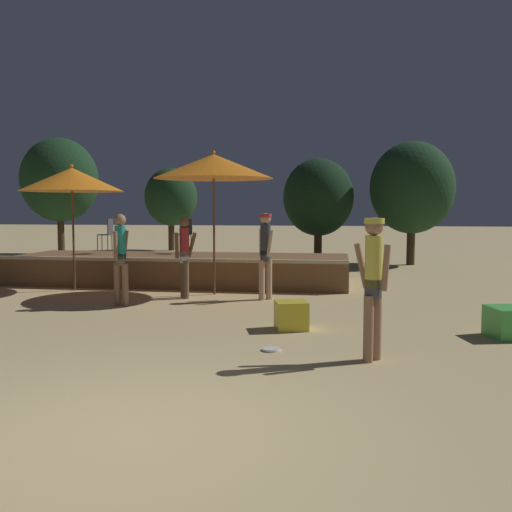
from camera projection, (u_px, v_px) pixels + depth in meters
name	position (u px, v px, depth m)	size (l,w,h in m)	color
ground_plane	(134.00, 434.00, 4.93)	(120.00, 120.00, 0.00)	tan
wooden_deck	(179.00, 269.00, 15.16)	(8.89, 3.15, 0.76)	brown
patio_umbrella_0	(72.00, 180.00, 13.34)	(2.40, 2.40, 2.98)	brown
patio_umbrella_1	(214.00, 167.00, 12.69)	(2.68, 2.68, 3.23)	brown
cube_seat_0	(291.00, 315.00, 9.17)	(0.61, 0.61, 0.46)	yellow
cube_seat_2	(511.00, 322.00, 8.60)	(0.75, 0.75, 0.46)	#4CC651
person_0	(184.00, 254.00, 12.32)	(0.46, 0.35, 1.75)	brown
person_1	(121.00, 255.00, 11.32)	(0.31, 0.52, 1.84)	#997051
person_2	(373.00, 279.00, 7.21)	(0.48, 0.38, 1.83)	#997051
person_3	(265.00, 250.00, 12.10)	(0.38, 0.45, 1.85)	tan
bistro_chair_0	(108.00, 231.00, 15.98)	(0.40, 0.40, 0.90)	#47474C
bistro_chair_1	(185.00, 231.00, 16.05)	(0.40, 0.40, 0.90)	#2D3338
frisbee_disc	(271.00, 349.00, 7.81)	(0.25, 0.25, 0.03)	white
background_tree_0	(171.00, 197.00, 26.38)	(2.43, 2.43, 3.82)	#3D2B1C
background_tree_1	(412.00, 188.00, 19.52)	(2.87, 2.87, 4.24)	#3D2B1C
background_tree_2	(318.00, 197.00, 20.03)	(2.47, 2.47, 3.70)	#3D2B1C
background_tree_3	(60.00, 180.00, 23.92)	(3.19, 3.19, 4.90)	#3D2B1C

